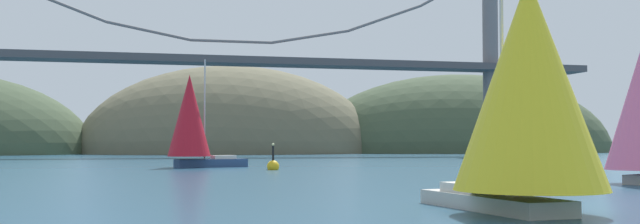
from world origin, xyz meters
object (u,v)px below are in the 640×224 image
object	(u,v)px
channel_buoy	(273,166)
sailboat_red_spinnaker	(540,124)
sailboat_yellow_sail	(527,88)
sailboat_scarlet_sail	(525,117)
sailboat_crimson_sail	(191,119)

from	to	relation	value
channel_buoy	sailboat_red_spinnaker	bearing A→B (deg)	3.06
sailboat_yellow_sail	channel_buoy	distance (m)	42.49
sailboat_scarlet_sail	sailboat_red_spinnaker	distance (m)	15.25
sailboat_red_spinnaker	sailboat_crimson_sail	size ratio (longest dim) A/B	0.78
sailboat_red_spinnaker	sailboat_crimson_sail	xyz separation A→B (m)	(-34.29, 6.16, 0.41)
sailboat_scarlet_sail	channel_buoy	size ratio (longest dim) A/B	4.33
sailboat_scarlet_sail	channel_buoy	xyz separation A→B (m)	(-33.72, -15.36, -5.12)
sailboat_scarlet_sail	sailboat_crimson_sail	world-z (taller)	sailboat_scarlet_sail
sailboat_red_spinnaker	channel_buoy	world-z (taller)	sailboat_red_spinnaker
sailboat_crimson_sail	channel_buoy	xyz separation A→B (m)	(6.77, -7.63, -4.36)
sailboat_crimson_sail	channel_buoy	world-z (taller)	sailboat_crimson_sail
sailboat_scarlet_sail	sailboat_red_spinnaker	world-z (taller)	sailboat_scarlet_sail
sailboat_crimson_sail	channel_buoy	size ratio (longest dim) A/B	4.04
sailboat_yellow_sail	channel_buoy	world-z (taller)	sailboat_yellow_sail
sailboat_red_spinnaker	sailboat_yellow_sail	size ratio (longest dim) A/B	0.86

